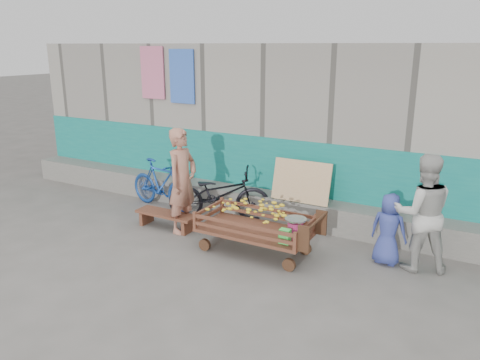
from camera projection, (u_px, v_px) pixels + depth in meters
The scene contains 9 objects.
ground at pixel (215, 277), 6.23m from camera, with size 80.00×80.00×0.00m, color #5D5954.
building_wall at pixel (323, 124), 9.22m from camera, with size 12.00×3.50×3.00m.
banana_cart at pixel (253, 219), 6.83m from camera, with size 1.80×0.82×0.77m.
bench at pixel (167, 217), 7.84m from camera, with size 1.09×0.33×0.27m.
vendor_man at pixel (182, 181), 7.55m from camera, with size 0.63×0.41×1.72m, color #AE705A.
woman at pixel (422, 213), 6.25m from camera, with size 0.79×0.61×1.62m, color #B8B7B1.
child at pixel (388, 229), 6.49m from camera, with size 0.50×0.33×1.03m, color #344191.
bicycle_dark at pixel (219, 194), 8.15m from camera, with size 0.62×1.79×0.94m, color black.
bicycle_blue at pixel (161, 184), 8.75m from camera, with size 0.44×1.54×0.93m, color #184092.
Camera 1 is at (3.02, -4.75, 2.97)m, focal length 35.00 mm.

